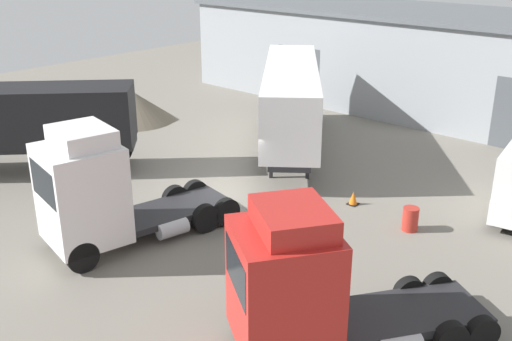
{
  "coord_description": "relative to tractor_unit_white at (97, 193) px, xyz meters",
  "views": [
    {
      "loc": [
        15.85,
        -15.67,
        9.95
      ],
      "look_at": [
        1.63,
        0.31,
        1.6
      ],
      "focal_mm": 42.0,
      "sensor_mm": 36.0,
      "label": 1
    }
  ],
  "objects": [
    {
      "name": "container_trailer_orange",
      "position": [
        -8.97,
        1.67,
        0.45
      ],
      "size": [
        9.32,
        9.58,
        3.89
      ],
      "rotation": [
        0.0,
        0.0,
        -2.33
      ],
      "color": "black",
      "rests_on": "ground_plane"
    },
    {
      "name": "tractor_unit_white",
      "position": [
        0.0,
        0.0,
        0.0
      ],
      "size": [
        3.76,
        7.0,
        4.37
      ],
      "rotation": [
        0.0,
        0.0,
        -1.77
      ],
      "color": "silver",
      "rests_on": "ground_plane"
    },
    {
      "name": "oil_drum",
      "position": [
        7.21,
        8.24,
        -1.61
      ],
      "size": [
        0.58,
        0.58,
        0.88
      ],
      "color": "#B22D23",
      "rests_on": "ground_plane"
    },
    {
      "name": "traffic_cone",
      "position": [
        4.44,
        8.76,
        -1.8
      ],
      "size": [
        0.4,
        0.4,
        0.55
      ],
      "color": "black",
      "rests_on": "ground_plane"
    },
    {
      "name": "container_trailer_green",
      "position": [
        -1.64,
        12.31,
        0.62
      ],
      "size": [
        9.44,
        11.02,
        4.21
      ],
      "rotation": [
        0.0,
        0.0,
        -0.9
      ],
      "color": "silver",
      "rests_on": "ground_plane"
    },
    {
      "name": "ground_plane",
      "position": [
        0.17,
        5.6,
        -2.05
      ],
      "size": [
        60.0,
        60.0,
        0.0
      ],
      "primitive_type": "plane",
      "color": "slate"
    },
    {
      "name": "warehouse_building",
      "position": [
        0.17,
        24.24,
        0.9
      ],
      "size": [
        32.23,
        9.8,
        5.89
      ],
      "color": "#93999E",
      "rests_on": "ground_plane"
    },
    {
      "name": "gravel_pile",
      "position": [
        -11.57,
        10.28,
        -1.2
      ],
      "size": [
        4.66,
        4.66,
        1.7
      ],
      "color": "#665B4C",
      "rests_on": "ground_plane"
    },
    {
      "name": "tractor_unit_red",
      "position": [
        8.43,
        0.22,
        -0.15
      ],
      "size": [
        5.8,
        6.95,
        4.07
      ],
      "rotation": [
        0.0,
        0.0,
        -2.16
      ],
      "color": "red",
      "rests_on": "ground_plane"
    }
  ]
}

